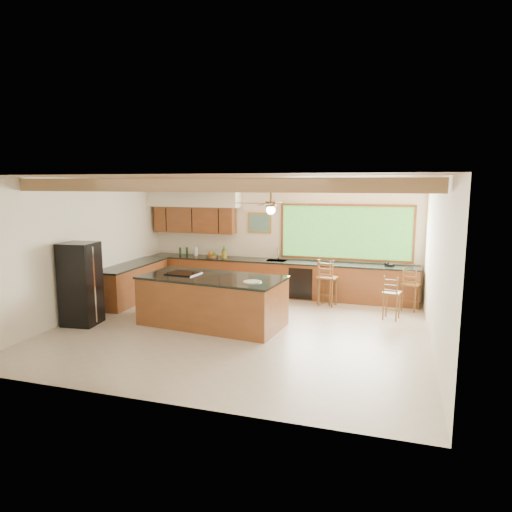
% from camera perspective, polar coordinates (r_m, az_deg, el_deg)
% --- Properties ---
extents(ground, '(7.20, 7.20, 0.00)m').
position_cam_1_polar(ground, '(9.26, -2.07, -9.10)').
color(ground, beige).
rests_on(ground, ground).
extents(room_shell, '(7.27, 6.54, 3.02)m').
position_cam_1_polar(room_shell, '(9.49, -1.82, 5.01)').
color(room_shell, white).
rests_on(room_shell, ground).
extents(counter_run, '(7.12, 3.10, 1.27)m').
position_cam_1_polar(counter_run, '(11.70, -1.82, -2.87)').
color(counter_run, brown).
rests_on(counter_run, ground).
extents(island, '(3.03, 1.67, 1.03)m').
position_cam_1_polar(island, '(9.44, -5.49, -5.55)').
color(island, brown).
rests_on(island, ground).
extents(refrigerator, '(0.73, 0.71, 1.70)m').
position_cam_1_polar(refrigerator, '(10.02, -21.07, -3.27)').
color(refrigerator, black).
rests_on(refrigerator, ground).
extents(bar_stool_a, '(0.47, 0.47, 1.13)m').
position_cam_1_polar(bar_stool_a, '(10.87, 8.94, -2.78)').
color(bar_stool_a, brown).
rests_on(bar_stool_a, ground).
extents(bar_stool_b, '(0.48, 0.48, 1.09)m').
position_cam_1_polar(bar_stool_b, '(11.03, 8.79, -2.75)').
color(bar_stool_b, brown).
rests_on(bar_stool_b, ground).
extents(bar_stool_c, '(0.41, 0.41, 0.96)m').
position_cam_1_polar(bar_stool_c, '(10.12, 16.62, -4.54)').
color(bar_stool_c, brown).
rests_on(bar_stool_c, ground).
extents(bar_stool_d, '(0.46, 0.46, 1.01)m').
position_cam_1_polar(bar_stool_d, '(10.95, 18.85, -3.48)').
color(bar_stool_d, brown).
rests_on(bar_stool_d, ground).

